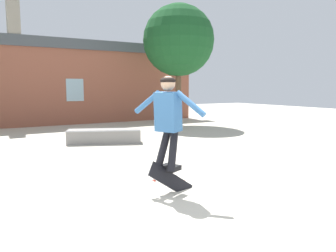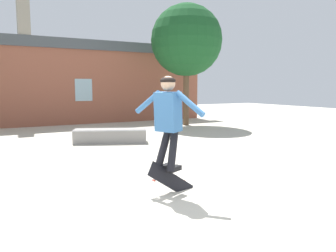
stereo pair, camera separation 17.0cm
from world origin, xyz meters
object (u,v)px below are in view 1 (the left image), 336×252
Objects in this scene: tree_right at (179,41)px; skateboard_flipping at (171,181)px; skater at (168,115)px; skate_ledge at (104,136)px.

tree_right is 5.85× the size of skateboard_flipping.
skateboard_flipping is (0.04, -0.02, -0.96)m from skater.
tree_right is at bearing 55.84° from skate_ledge.
skater reaches higher than skate_ledge.
tree_right is 5.74m from skate_ledge.
skateboard_flipping reaches higher than skate_ledge.
tree_right reaches higher than skater.
skater is 0.96m from skateboard_flipping.
skate_ledge is at bearing 56.67° from skater.
skate_ledge is 4.67m from skater.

